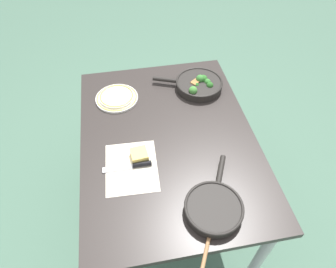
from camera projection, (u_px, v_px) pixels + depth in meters
ground_plane at (168, 210)px, 2.04m from camera, size 14.00×14.00×0.00m
dining_table_red at (168, 148)px, 1.53m from camera, size 1.16×0.84×0.76m
skillet_broccoli at (199, 84)px, 1.69m from camera, size 0.26×0.39×0.07m
skillet_eggs at (214, 208)px, 1.18m from camera, size 0.36×0.24×0.05m
wooden_spoon at (208, 242)px, 1.11m from camera, size 0.37×0.21×0.02m
parchment_sheet at (131, 167)px, 1.34m from camera, size 0.29×0.24×0.00m
grater_knife at (134, 165)px, 1.34m from camera, size 0.03×0.22×0.02m
cheese_block at (139, 155)px, 1.36m from camera, size 0.08×0.08×0.04m
dinner_plate_stack at (117, 97)px, 1.64m from camera, size 0.23×0.23×0.03m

